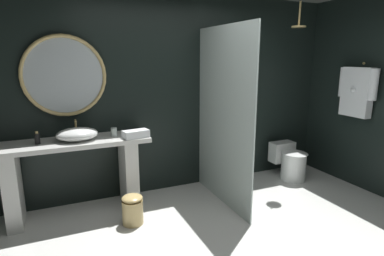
% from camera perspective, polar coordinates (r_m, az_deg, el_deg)
% --- Properties ---
extents(back_wall_panel, '(4.80, 0.10, 2.60)m').
position_cam_1_polar(back_wall_panel, '(4.32, -2.61, 6.04)').
color(back_wall_panel, black).
rests_on(back_wall_panel, ground_plane).
extents(side_wall_right, '(0.10, 2.47, 2.60)m').
position_cam_1_polar(side_wall_right, '(4.86, 29.90, 5.11)').
color(side_wall_right, black).
rests_on(side_wall_right, ground_plane).
extents(vanity_counter, '(1.71, 0.53, 0.89)m').
position_cam_1_polar(vanity_counter, '(3.89, -20.50, -7.00)').
color(vanity_counter, silver).
rests_on(vanity_counter, ground_plane).
extents(vessel_sink, '(0.45, 0.37, 0.21)m').
position_cam_1_polar(vessel_sink, '(3.76, -19.93, -1.03)').
color(vessel_sink, white).
rests_on(vessel_sink, vanity_counter).
extents(tumbler_cup, '(0.07, 0.07, 0.10)m').
position_cam_1_polar(tumbler_cup, '(3.84, -13.86, -0.70)').
color(tumbler_cup, silver).
rests_on(tumbler_cup, vanity_counter).
extents(soap_dispenser, '(0.06, 0.06, 0.14)m').
position_cam_1_polar(soap_dispenser, '(3.77, -26.06, -1.70)').
color(soap_dispenser, black).
rests_on(soap_dispenser, vanity_counter).
extents(round_wall_mirror, '(0.93, 0.04, 0.93)m').
position_cam_1_polar(round_wall_mirror, '(3.93, -21.94, 8.67)').
color(round_wall_mirror, tan).
extents(shower_glass_panel, '(0.02, 1.33, 2.16)m').
position_cam_1_polar(shower_glass_panel, '(3.85, 5.67, 1.84)').
color(shower_glass_panel, silver).
rests_on(shower_glass_panel, ground_plane).
extents(rain_shower_head, '(0.19, 0.19, 0.33)m').
position_cam_1_polar(rain_shower_head, '(4.58, 18.67, 17.28)').
color(rain_shower_head, tan).
extents(hanging_bathrobe, '(0.20, 0.57, 0.73)m').
position_cam_1_polar(hanging_bathrobe, '(4.84, 27.53, 6.05)').
color(hanging_bathrobe, tan).
extents(toilet, '(0.38, 0.58, 0.51)m').
position_cam_1_polar(toilet, '(5.02, 17.21, -5.80)').
color(toilet, white).
rests_on(toilet, ground_plane).
extents(waste_bin, '(0.23, 0.23, 0.34)m').
position_cam_1_polar(waste_bin, '(3.65, -10.63, -14.16)').
color(waste_bin, tan).
rests_on(waste_bin, ground_plane).
extents(folded_hand_towel, '(0.31, 0.19, 0.09)m').
position_cam_1_polar(folded_hand_towel, '(3.71, -10.06, -1.06)').
color(folded_hand_towel, white).
rests_on(folded_hand_towel, vanity_counter).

